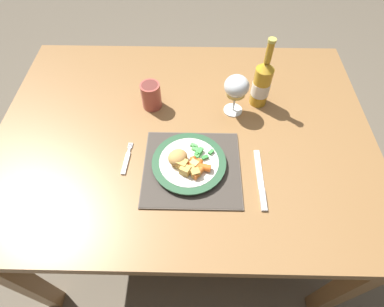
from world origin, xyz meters
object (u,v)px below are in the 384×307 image
object	(u,v)px
dinner_plate	(189,163)
fork	(126,161)
table_knife	(261,184)
bottle	(262,83)
drinking_cup	(151,95)
dining_table	(185,145)
wine_glass	(236,88)

from	to	relation	value
dinner_plate	fork	bearing A→B (deg)	175.72
table_knife	bottle	size ratio (longest dim) A/B	0.82
fork	table_knife	world-z (taller)	table_knife
fork	bottle	world-z (taller)	bottle
fork	drinking_cup	size ratio (longest dim) A/B	1.27
table_knife	dinner_plate	bearing A→B (deg)	163.76
table_knife	bottle	distance (m)	0.37
drinking_cup	dining_table	bearing A→B (deg)	-42.85
wine_glass	dining_table	bearing A→B (deg)	-151.73
wine_glass	bottle	distance (m)	0.11
dining_table	drinking_cup	distance (m)	0.22
dining_table	wine_glass	xyz separation A→B (m)	(0.17, 0.09, 0.19)
bottle	dinner_plate	bearing A→B (deg)	-130.31
dining_table	table_knife	size ratio (longest dim) A/B	5.99
table_knife	drinking_cup	xyz separation A→B (m)	(-0.36, 0.33, 0.05)
dining_table	table_knife	world-z (taller)	table_knife
fork	dinner_plate	bearing A→B (deg)	-4.28
table_knife	wine_glass	distance (m)	0.33
dining_table	drinking_cup	xyz separation A→B (m)	(-0.12, 0.11, 0.14)
bottle	drinking_cup	xyz separation A→B (m)	(-0.39, -0.03, -0.04)
dining_table	wine_glass	distance (m)	0.28
table_knife	wine_glass	xyz separation A→B (m)	(-0.07, 0.31, 0.10)
fork	wine_glass	bearing A→B (deg)	33.12
table_knife	drinking_cup	size ratio (longest dim) A/B	2.20
fork	bottle	bearing A→B (deg)	31.69
wine_glass	bottle	world-z (taller)	bottle
wine_glass	dinner_plate	bearing A→B (deg)	-121.97
fork	drinking_cup	world-z (taller)	drinking_cup
dinner_plate	wine_glass	xyz separation A→B (m)	(0.15, 0.25, 0.09)
dining_table	fork	distance (m)	0.24
dinner_plate	fork	xyz separation A→B (m)	(-0.20, 0.01, -0.01)
bottle	drinking_cup	world-z (taller)	bottle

